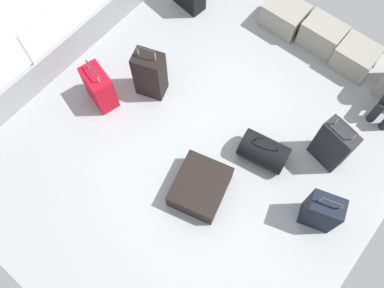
% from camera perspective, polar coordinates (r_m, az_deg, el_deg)
% --- Properties ---
extents(ground_plane, '(4.40, 5.20, 0.06)m').
position_cam_1_polar(ground_plane, '(5.01, 1.91, 0.27)').
color(ground_plane, '#939699').
extents(gunwale_port, '(0.06, 5.20, 0.45)m').
position_cam_1_polar(gunwale_port, '(5.71, -15.83, 14.03)').
color(gunwale_port, '#939699').
rests_on(gunwale_port, ground_plane).
extents(railing_port, '(0.04, 4.20, 1.02)m').
position_cam_1_polar(railing_port, '(5.30, -17.40, 17.68)').
color(railing_port, silver).
rests_on(railing_port, ground_plane).
extents(sea_wake, '(12.00, 12.00, 0.01)m').
position_cam_1_polar(sea_wake, '(7.03, -22.83, 16.39)').
color(sea_wake, teal).
rests_on(sea_wake, ground_plane).
extents(cargo_crate_0, '(0.59, 0.45, 0.37)m').
position_cam_1_polar(cargo_crate_0, '(5.98, 13.08, 17.47)').
color(cargo_crate_0, gray).
rests_on(cargo_crate_0, ground_plane).
extents(cargo_crate_1, '(0.58, 0.38, 0.40)m').
position_cam_1_polar(cargo_crate_1, '(5.86, 18.10, 14.57)').
color(cargo_crate_1, gray).
rests_on(cargo_crate_1, ground_plane).
extents(cargo_crate_2, '(0.54, 0.44, 0.37)m').
position_cam_1_polar(cargo_crate_2, '(5.81, 22.35, 11.41)').
color(cargo_crate_2, gray).
rests_on(cargo_crate_2, ground_plane).
extents(suitcase_0, '(0.44, 0.28, 0.86)m').
position_cam_1_polar(suitcase_0, '(4.85, 19.53, -0.12)').
color(suitcase_0, black).
rests_on(suitcase_0, ground_plane).
extents(suitcase_1, '(0.47, 0.35, 0.71)m').
position_cam_1_polar(suitcase_1, '(5.15, -13.12, 7.86)').
color(suitcase_1, '#B70C1E').
rests_on(suitcase_1, ground_plane).
extents(suitcase_2, '(0.72, 0.78, 0.28)m').
position_cam_1_polar(suitcase_2, '(4.61, 1.18, -6.16)').
color(suitcase_2, black).
rests_on(suitcase_2, ground_plane).
extents(suitcase_4, '(0.43, 0.36, 0.86)m').
position_cam_1_polar(suitcase_4, '(5.06, -6.04, 9.90)').
color(suitcase_4, black).
rests_on(suitcase_4, ground_plane).
extents(suitcase_5, '(0.41, 0.34, 0.69)m').
position_cam_1_polar(suitcase_5, '(4.60, 18.05, -9.21)').
color(suitcase_5, black).
rests_on(suitcase_5, ground_plane).
extents(duffel_bag, '(0.62, 0.44, 0.51)m').
position_cam_1_polar(duffel_bag, '(4.80, 10.24, -1.04)').
color(duffel_bag, black).
rests_on(duffel_bag, ground_plane).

